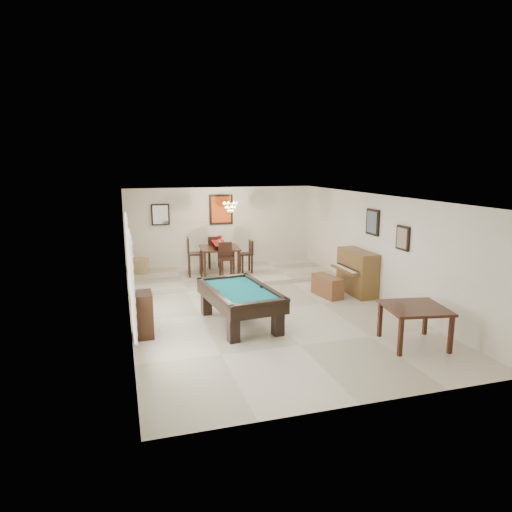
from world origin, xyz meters
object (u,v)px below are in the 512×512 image
corner_bench (141,266)px  upright_piano (353,273)px  flower_vase (219,239)px  dining_chair_north (214,252)px  dining_chair_south (227,262)px  piano_bench (327,286)px  dining_table (220,259)px  pool_table (240,307)px  dining_chair_west (195,257)px  apothecary_chest (142,315)px  square_table (414,326)px  dining_chair_east (246,256)px  chandelier (230,203)px

corner_bench → upright_piano: bearing=-33.8°
flower_vase → dining_chair_north: flower_vase is taller
flower_vase → dining_chair_south: 0.90m
upright_piano → dining_chair_south: 3.47m
piano_bench → dining_chair_south: dining_chair_south is taller
dining_table → pool_table: bearing=-96.2°
dining_chair_west → dining_chair_north: bearing=-37.0°
flower_vase → dining_chair_west: bearing=-177.9°
dining_chair_west → dining_chair_south: bearing=-127.5°
apothecary_chest → flower_vase: 4.84m
pool_table → corner_bench: (-1.80, 4.82, -0.04)m
square_table → dining_chair_north: (-2.40, 6.81, 0.26)m
corner_bench → square_table: bearing=-55.9°
dining_chair_east → square_table: bearing=14.6°
dining_table → chandelier: (0.34, 0.00, 1.62)m
upright_piano → dining_chair_north: size_ratio=1.34×
piano_bench → apothecary_chest: apothecary_chest is taller
chandelier → flower_vase: bearing=-179.5°
dining_chair_south → pool_table: bearing=-97.2°
dining_chair_north → corner_bench: size_ratio=2.15×
apothecary_chest → corner_bench: apothecary_chest is taller
dining_chair_south → upright_piano: bearing=-32.3°
pool_table → dining_chair_west: 4.00m
upright_piano → dining_chair_east: bearing=129.3°
pool_table → square_table: bearing=-41.7°
dining_chair_west → chandelier: chandelier is taller
dining_table → dining_chair_west: 0.74m
square_table → chandelier: (-2.05, 6.02, 1.83)m
apothecary_chest → dining_chair_north: 5.48m
dining_chair_east → piano_bench: bearing=28.2°
piano_bench → dining_chair_north: (-2.23, 3.45, 0.37)m
square_table → corner_bench: 8.26m
piano_bench → dining_table: 3.48m
corner_bench → apothecary_chest: bearing=-92.4°
piano_bench → corner_bench: size_ratio=2.00×
apothecary_chest → dining_chair_west: 4.44m
dining_chair_west → piano_bench: bearing=-127.0°
dining_chair_west → dining_chair_east: size_ratio=1.17×
upright_piano → piano_bench: (-0.71, -0.02, -0.31)m
flower_vase → pool_table: bearing=-96.2°
flower_vase → dining_chair_north: size_ratio=0.22×
upright_piano → dining_chair_east: size_ratio=1.41×
dining_table → dining_chair_north: dining_chair_north is taller
dining_chair_east → corner_bench: dining_chair_east is taller
dining_chair_south → dining_chair_north: size_ratio=1.02×
piano_bench → corner_bench: (-4.46, 3.48, 0.07)m
dining_table → dining_chair_north: 0.79m
dining_chair_south → piano_bench: bearing=-40.3°
chandelier → dining_chair_west: bearing=-178.4°
dining_chair_south → corner_bench: bearing=146.7°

